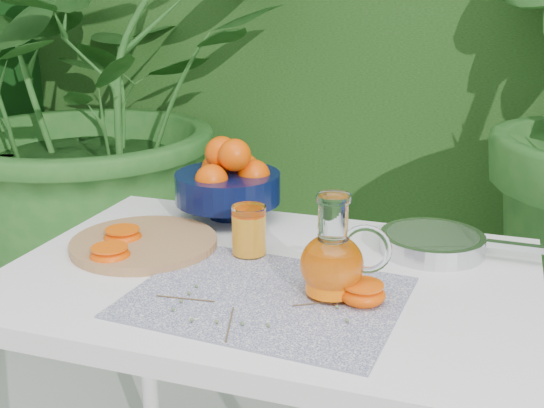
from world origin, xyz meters
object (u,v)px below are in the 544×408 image
(fruit_bowl, at_px, (229,181))
(saute_pan, at_px, (434,242))
(white_table, at_px, (269,310))
(juice_pitcher, at_px, (333,261))
(cutting_board, at_px, (144,243))

(fruit_bowl, relative_size, saute_pan, 0.81)
(white_table, height_order, juice_pitcher, juice_pitcher)
(cutting_board, bearing_deg, juice_pitcher, -13.53)
(white_table, relative_size, saute_pan, 2.67)
(fruit_bowl, bearing_deg, saute_pan, -8.73)
(white_table, height_order, saute_pan, saute_pan)
(fruit_bowl, height_order, saute_pan, fruit_bowl)
(juice_pitcher, xyz_separation_m, saute_pan, (0.15, 0.27, -0.05))
(fruit_bowl, height_order, juice_pitcher, fruit_bowl)
(cutting_board, distance_m, fruit_bowl, 0.27)
(juice_pitcher, height_order, saute_pan, juice_pitcher)
(saute_pan, bearing_deg, fruit_bowl, 171.27)
(white_table, distance_m, juice_pitcher, 0.22)
(white_table, height_order, cutting_board, cutting_board)
(cutting_board, height_order, saute_pan, saute_pan)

